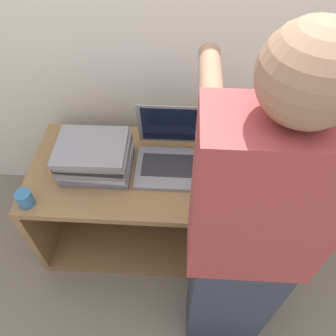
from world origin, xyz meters
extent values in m
plane|color=#756B5B|center=(0.00, 0.00, 0.00)|extent=(12.00, 12.00, 0.00)
cube|color=silver|center=(0.00, 0.73, 1.20)|extent=(8.00, 0.05, 2.40)
cube|color=olive|center=(0.00, 0.31, 0.58)|extent=(1.42, 0.62, 0.04)
cube|color=olive|center=(0.00, 0.31, 0.02)|extent=(1.42, 0.62, 0.04)
cube|color=olive|center=(-0.69, 0.31, 0.30)|extent=(0.04, 0.62, 0.52)
cube|color=olive|center=(0.69, 0.31, 0.30)|extent=(0.04, 0.62, 0.52)
cube|color=olive|center=(0.00, 0.60, 0.30)|extent=(1.35, 0.04, 0.52)
cube|color=gray|center=(0.00, 0.31, 0.60)|extent=(0.34, 0.28, 0.02)
cube|color=#28282B|center=(0.00, 0.32, 0.62)|extent=(0.28, 0.15, 0.00)
cube|color=gray|center=(0.00, 0.48, 0.75)|extent=(0.34, 0.06, 0.27)
cube|color=black|center=(0.00, 0.47, 0.75)|extent=(0.30, 0.04, 0.24)
cube|color=slate|center=(-0.36, 0.31, 0.61)|extent=(0.34, 0.28, 0.03)
cube|color=#B7B7BC|center=(-0.36, 0.32, 0.63)|extent=(0.34, 0.29, 0.03)
cube|color=gray|center=(-0.37, 0.31, 0.66)|extent=(0.34, 0.28, 0.03)
cube|color=#232326|center=(-0.37, 0.32, 0.69)|extent=(0.35, 0.29, 0.03)
cube|color=gray|center=(-0.36, 0.31, 0.72)|extent=(0.34, 0.28, 0.03)
cube|color=gray|center=(-0.37, 0.30, 0.74)|extent=(0.34, 0.28, 0.03)
cube|color=slate|center=(0.37, 0.30, 0.61)|extent=(0.34, 0.29, 0.03)
cube|color=slate|center=(0.37, 0.31, 0.63)|extent=(0.34, 0.29, 0.03)
cube|color=slate|center=(0.37, 0.30, 0.66)|extent=(0.34, 0.29, 0.03)
cube|color=#232326|center=(0.36, 0.31, 0.69)|extent=(0.34, 0.28, 0.03)
cube|color=#B7B7BC|center=(0.37, 0.32, 0.72)|extent=(0.34, 0.29, 0.03)
cube|color=#2D3342|center=(0.29, -0.22, 0.39)|extent=(0.34, 0.20, 0.78)
cube|color=#993838|center=(0.29, -0.22, 1.09)|extent=(0.40, 0.20, 0.62)
sphere|color=#8C664C|center=(0.29, -0.22, 1.50)|extent=(0.21, 0.21, 0.21)
cylinder|color=#8C664C|center=(0.13, 0.04, 1.31)|extent=(0.07, 0.32, 0.07)
cylinder|color=#8C664C|center=(0.45, 0.04, 1.31)|extent=(0.07, 0.32, 0.07)
cylinder|color=teal|center=(-0.65, 0.07, 0.63)|extent=(0.07, 0.07, 0.08)
camera|label=1|loc=(0.06, -0.77, 1.85)|focal=35.00mm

